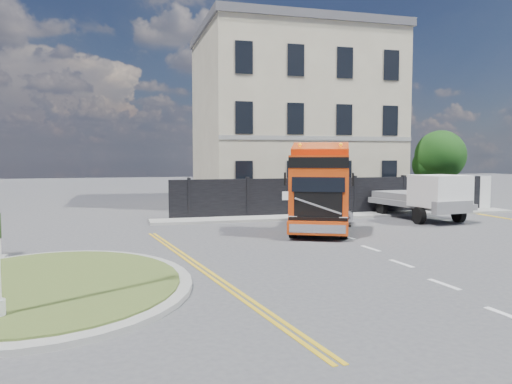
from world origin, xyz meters
name	(u,v)px	position (x,y,z in m)	size (l,w,h in m)	color
ground	(285,251)	(0.00, 0.00, 0.00)	(120.00, 120.00, 0.00)	#424244
traffic_island	(49,285)	(-7.00, -3.00, 0.08)	(6.80, 6.80, 0.17)	gray
hoarding_fence	(347,196)	(6.55, 9.00, 1.00)	(18.80, 0.25, 2.00)	black
georgian_building	(291,117)	(6.00, 16.50, 5.77)	(12.30, 10.30, 12.80)	beige
tree	(438,158)	(14.38, 12.10, 3.05)	(3.20, 3.20, 4.80)	#382619
pavement_far	(344,215)	(6.00, 8.10, 0.06)	(20.00, 1.60, 0.12)	gray
truck	(320,194)	(2.59, 3.24, 1.61)	(4.57, 6.38, 3.60)	black
flatbed_pickup	(431,196)	(9.19, 5.22, 1.22)	(2.91, 5.72, 2.27)	slate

